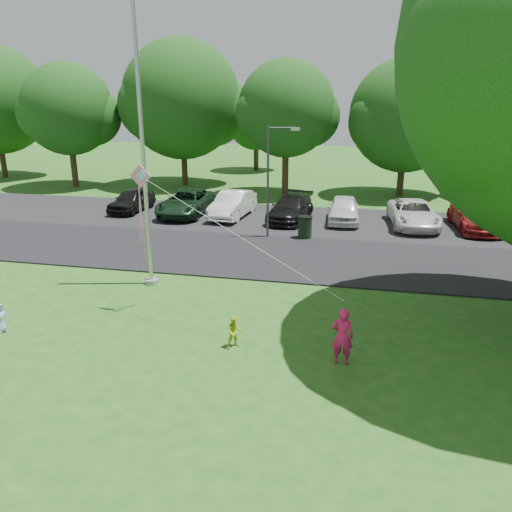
% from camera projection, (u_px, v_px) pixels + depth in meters
% --- Properties ---
extents(ground, '(120.00, 120.00, 0.00)m').
position_uv_depth(ground, '(202.00, 364.00, 12.35)').
color(ground, '#235917').
rests_on(ground, ground).
extents(park_road, '(60.00, 6.00, 0.06)m').
position_uv_depth(park_road, '(269.00, 256.00, 20.72)').
color(park_road, black).
rests_on(park_road, ground).
extents(parking_strip, '(42.00, 7.00, 0.06)m').
position_uv_depth(parking_strip, '(292.00, 220.00, 26.77)').
color(parking_strip, black).
rests_on(parking_strip, ground).
extents(flagpole, '(0.50, 0.50, 10.00)m').
position_uv_depth(flagpole, '(144.00, 165.00, 16.45)').
color(flagpole, '#B7BABF').
rests_on(flagpole, ground).
extents(street_lamp, '(1.44, 0.43, 5.15)m').
position_uv_depth(street_lamp, '(272.00, 172.00, 22.60)').
color(street_lamp, '#3F3F44').
rests_on(street_lamp, ground).
extents(trash_can, '(0.68, 0.68, 1.07)m').
position_uv_depth(trash_can, '(305.00, 228.00, 23.13)').
color(trash_can, black).
rests_on(trash_can, ground).
extents(tree_row, '(64.35, 11.94, 10.88)m').
position_uv_depth(tree_row, '(337.00, 107.00, 32.86)').
color(tree_row, '#332316').
rests_on(tree_row, ground).
extents(horizon_trees, '(77.46, 7.20, 7.02)m').
position_uv_depth(horizon_trees, '(373.00, 123.00, 41.77)').
color(horizon_trees, '#332316').
rests_on(horizon_trees, ground).
extents(parked_cars, '(20.31, 5.02, 1.40)m').
position_uv_depth(parked_cars, '(299.00, 208.00, 26.38)').
color(parked_cars, black).
rests_on(parked_cars, ground).
extents(woman, '(0.54, 0.36, 1.47)m').
position_uv_depth(woman, '(342.00, 336.00, 12.16)').
color(woman, '#C81A56').
rests_on(woman, ground).
extents(child_yellow, '(0.53, 0.49, 0.86)m').
position_uv_depth(child_yellow, '(235.00, 332.00, 13.07)').
color(child_yellow, '#B7CF20').
rests_on(child_yellow, ground).
extents(child_blue, '(0.41, 0.49, 0.86)m').
position_uv_depth(child_blue, '(0.00, 318.00, 13.92)').
color(child_blue, '#9FBCF4').
rests_on(child_blue, ground).
extents(kite, '(6.37, 2.42, 2.94)m').
position_uv_depth(kite, '(145.00, 192.00, 14.41)').
color(kite, pink).
rests_on(kite, ground).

